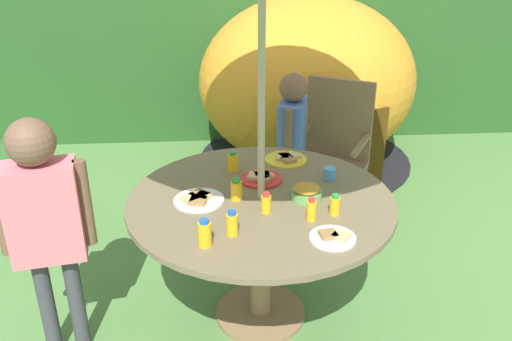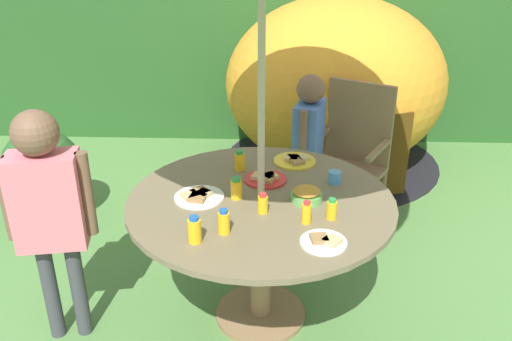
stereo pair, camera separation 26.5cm
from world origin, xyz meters
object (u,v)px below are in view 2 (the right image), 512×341
at_px(child_in_pink_shirt, 48,201).
at_px(snack_bowl, 307,195).
at_px(juice_bottle_far_right, 263,204).
at_px(child_in_blue_shirt, 309,133).
at_px(juice_bottle_mid_left, 236,189).
at_px(plate_back_edge, 199,196).
at_px(juice_bottle_mid_right, 307,213).
at_px(plate_far_left, 295,160).
at_px(cup_near, 335,177).
at_px(potted_plant, 43,171).
at_px(juice_bottle_near_right, 240,161).
at_px(dome_tent, 335,84).
at_px(juice_bottle_spot_a, 224,222).
at_px(plate_near_left, 324,241).
at_px(plate_center_front, 266,178).
at_px(garden_table, 261,222).
at_px(juice_bottle_center_back, 332,209).
at_px(juice_bottle_front_edge, 195,230).
at_px(wooden_chair, 352,150).

xyz_separation_m(child_in_pink_shirt, snack_bowl, (1.26, 0.16, -0.02)).
relative_size(snack_bowl, juice_bottle_far_right, 1.54).
xyz_separation_m(child_in_blue_shirt, snack_bowl, (-0.07, -1.03, 0.07)).
bearing_deg(juice_bottle_mid_left, child_in_blue_shirt, 67.40).
relative_size(plate_back_edge, juice_bottle_mid_left, 2.21).
bearing_deg(juice_bottle_mid_right, juice_bottle_far_right, 156.27).
bearing_deg(plate_far_left, cup_near, -52.47).
distance_m(potted_plant, juice_bottle_near_right, 1.66).
relative_size(snack_bowl, plate_far_left, 0.65).
xyz_separation_m(dome_tent, juice_bottle_spot_a, (-0.74, -2.52, 0.07)).
distance_m(plate_back_edge, plate_near_left, 0.73).
relative_size(plate_center_front, juice_bottle_mid_left, 2.00).
height_order(potted_plant, plate_back_edge, plate_back_edge).
relative_size(plate_back_edge, plate_near_left, 1.22).
bearing_deg(juice_bottle_far_right, garden_table, 95.31).
height_order(dome_tent, juice_bottle_center_back, dome_tent).
bearing_deg(potted_plant, juice_bottle_center_back, -31.47).
bearing_deg(juice_bottle_mid_right, garden_table, 133.21).
bearing_deg(dome_tent, juice_bottle_far_right, -120.61).
relative_size(dome_tent, potted_plant, 3.40).
relative_size(garden_table, child_in_blue_shirt, 1.21).
distance_m(plate_far_left, cup_near, 0.34).
distance_m(juice_bottle_center_back, juice_bottle_front_edge, 0.66).
xyz_separation_m(plate_center_front, juice_bottle_center_back, (0.32, -0.40, 0.04)).
height_order(potted_plant, juice_bottle_far_right, juice_bottle_far_right).
distance_m(juice_bottle_near_right, juice_bottle_front_edge, 0.77).
bearing_deg(plate_near_left, juice_bottle_far_right, 136.07).
relative_size(child_in_blue_shirt, plate_back_edge, 4.43).
relative_size(juice_bottle_near_right, juice_bottle_mid_right, 1.01).
bearing_deg(wooden_chair, juice_bottle_far_right, -86.64).
bearing_deg(juice_bottle_far_right, snack_bowl, 30.31).
distance_m(dome_tent, juice_bottle_mid_right, 2.45).
distance_m(juice_bottle_center_back, juice_bottle_mid_left, 0.50).
bearing_deg(dome_tent, plate_far_left, -119.84).
relative_size(dome_tent, juice_bottle_spot_a, 20.31).
height_order(dome_tent, juice_bottle_far_right, dome_tent).
xyz_separation_m(plate_far_left, plate_center_front, (-0.17, -0.25, 0.00)).
bearing_deg(snack_bowl, child_in_pink_shirt, -172.58).
height_order(juice_bottle_far_right, juice_bottle_front_edge, juice_bottle_front_edge).
bearing_deg(juice_bottle_far_right, juice_bottle_spot_a, -131.47).
bearing_deg(juice_bottle_spot_a, child_in_pink_shirt, 169.74).
height_order(garden_table, juice_bottle_mid_right, juice_bottle_mid_right).
bearing_deg(potted_plant, garden_table, -31.99).
bearing_deg(cup_near, juice_bottle_far_right, -138.29).
distance_m(dome_tent, child_in_blue_shirt, 1.20).
relative_size(potted_plant, plate_far_left, 2.90).
height_order(juice_bottle_far_right, juice_bottle_center_back, juice_bottle_center_back).
xyz_separation_m(dome_tent, child_in_blue_shirt, (-0.29, -1.17, -0.02)).
height_order(plate_near_left, juice_bottle_center_back, juice_bottle_center_back).
xyz_separation_m(child_in_blue_shirt, child_in_pink_shirt, (-1.32, -1.19, 0.09)).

